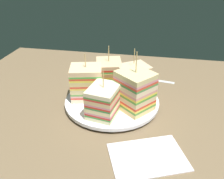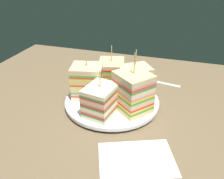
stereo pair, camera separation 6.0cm
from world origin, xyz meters
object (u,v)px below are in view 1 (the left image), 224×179
sandwich_wedge_1 (133,80)px  sandwich_wedge_3 (87,83)px  sandwich_wedge_0 (135,91)px  sandwich_wedge_4 (104,101)px  plate (112,101)px  spoon (137,77)px  chip_pile (117,93)px  napkin (148,156)px  sandwich_wedge_2 (109,75)px

sandwich_wedge_1 → sandwich_wedge_3: size_ratio=1.04×
sandwich_wedge_0 → sandwich_wedge_4: bearing=69.1°
sandwich_wedge_4 → sandwich_wedge_3: bearing=52.0°
plate → sandwich_wedge_0: 8.64cm
sandwich_wedge_0 → spoon: sandwich_wedge_0 is taller
sandwich_wedge_0 → plate: bearing=14.7°
chip_pile → spoon: chip_pile is taller
sandwich_wedge_0 → spoon: size_ratio=0.91×
chip_pile → sandwich_wedge_3: bearing=-166.2°
sandwich_wedge_0 → napkin: bearing=146.2°
plate → sandwich_wedge_4: (-0.70, -6.65, 4.20)cm
plate → chip_pile: 2.64cm
spoon → sandwich_wedge_3: bearing=64.8°
sandwich_wedge_4 → spoon: (5.85, 24.01, -4.77)cm
sandwich_wedge_4 → napkin: size_ratio=0.76×
plate → spoon: bearing=73.5°
sandwich_wedge_2 → spoon: sandwich_wedge_2 is taller
napkin → chip_pile: bearing=116.1°
sandwich_wedge_3 → sandwich_wedge_1: bearing=8.4°
sandwich_wedge_0 → chip_pile: 7.95cm
napkin → sandwich_wedge_0: bearing=106.6°
plate → napkin: plate is taller
sandwich_wedge_0 → napkin: size_ratio=1.01×
sandwich_wedge_3 → sandwich_wedge_4: size_ratio=1.10×
sandwich_wedge_0 → sandwich_wedge_1: sandwich_wedge_0 is taller
plate → spoon: 18.12cm
sandwich_wedge_2 → sandwich_wedge_1: bearing=61.4°
sandwich_wedge_3 → sandwich_wedge_4: bearing=-61.2°
sandwich_wedge_4 → chip_pile: 9.09cm
sandwich_wedge_2 → sandwich_wedge_3: size_ratio=1.02×
sandwich_wedge_1 → spoon: size_ratio=0.79×
spoon → chip_pile: bearing=84.1°
sandwich_wedge_1 → sandwich_wedge_3: (-11.56, -4.56, 0.36)cm
plate → sandwich_wedge_0: bearing=-24.9°
plate → sandwich_wedge_1: sandwich_wedge_1 is taller
napkin → sandwich_wedge_4: bearing=136.0°
sandwich_wedge_0 → sandwich_wedge_2: bearing=-8.7°
plate → sandwich_wedge_3: bearing=180.0°
sandwich_wedge_2 → sandwich_wedge_3: (-4.59, -6.35, 0.34)cm
sandwich_wedge_0 → spoon: bearing=-47.8°
plate → sandwich_wedge_3: size_ratio=2.01×
sandwich_wedge_1 → sandwich_wedge_4: size_ratio=1.15×
plate → sandwich_wedge_4: sandwich_wedge_4 is taller
plate → sandwich_wedge_2: (-2.10, 6.35, 4.64)cm
sandwich_wedge_4 → spoon: size_ratio=0.69×
sandwich_wedge_3 → sandwich_wedge_0: bearing=-25.6°
sandwich_wedge_2 → napkin: sandwich_wedge_2 is taller
sandwich_wedge_0 → spoon: 21.08cm
sandwich_wedge_2 → sandwich_wedge_0: bearing=27.4°
sandwich_wedge_1 → sandwich_wedge_2: sandwich_wedge_1 is taller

